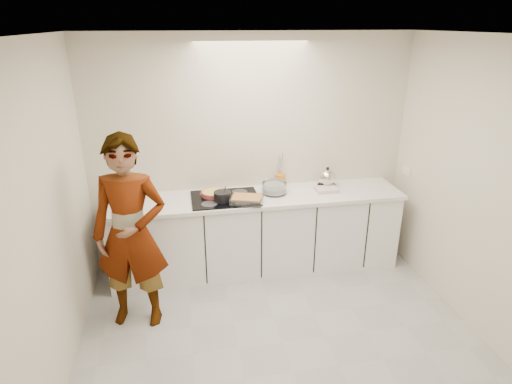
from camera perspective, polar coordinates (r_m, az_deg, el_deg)
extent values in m
cube|color=#AEAEAE|center=(4.08, 3.56, -19.38)|extent=(3.60, 3.20, 0.00)
cube|color=white|center=(3.08, 4.74, 20.14)|extent=(3.60, 3.20, 0.00)
cube|color=beige|center=(4.84, -0.60, 5.17)|extent=(3.60, 0.00, 2.60)
cube|color=beige|center=(2.10, 15.53, -20.35)|extent=(3.60, 0.00, 2.60)
cube|color=beige|center=(3.43, -26.59, -4.48)|extent=(0.00, 3.20, 2.60)
cube|color=beige|center=(4.18, 28.75, -0.37)|extent=(0.00, 3.20, 2.60)
cube|color=white|center=(5.27, 19.50, 2.65)|extent=(0.02, 0.15, 0.09)
cube|color=white|center=(4.88, 0.09, -5.70)|extent=(3.20, 0.58, 0.87)
cube|color=white|center=(4.68, 0.09, -0.75)|extent=(3.24, 0.64, 0.04)
cube|color=black|center=(4.61, -4.14, -0.83)|extent=(0.72, 0.54, 0.01)
cylinder|color=#A74337|center=(4.67, -5.63, -0.16)|extent=(0.37, 0.37, 0.05)
cylinder|color=#E1C75A|center=(4.67, -5.63, 0.04)|extent=(0.32, 0.32, 0.01)
cylinder|color=black|center=(4.51, -4.49, -0.58)|extent=(0.23, 0.23, 0.10)
cylinder|color=silver|center=(4.51, -4.28, 0.07)|extent=(0.05, 0.07, 0.15)
cube|color=silver|center=(4.46, -1.24, -1.02)|extent=(0.39, 0.33, 0.06)
cube|color=gold|center=(4.46, -1.24, -0.76)|extent=(0.35, 0.29, 0.02)
cylinder|color=silver|center=(4.73, 2.44, 0.53)|extent=(0.34, 0.34, 0.13)
cylinder|color=white|center=(4.73, 2.44, 0.32)|extent=(0.29, 0.29, 0.06)
cube|color=white|center=(4.86, 9.39, 0.32)|extent=(0.25, 0.18, 0.04)
cylinder|color=black|center=(5.01, 9.39, 0.86)|extent=(0.26, 0.26, 0.02)
sphere|color=silver|center=(4.97, 9.45, 1.93)|extent=(0.25, 0.25, 0.20)
sphere|color=black|center=(4.94, 9.53, 3.13)|extent=(0.04, 0.04, 0.04)
cylinder|color=orange|center=(4.96, 3.28, 1.63)|extent=(0.12, 0.12, 0.14)
imported|color=white|center=(4.00, -16.37, -5.42)|extent=(0.73, 0.55, 1.83)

